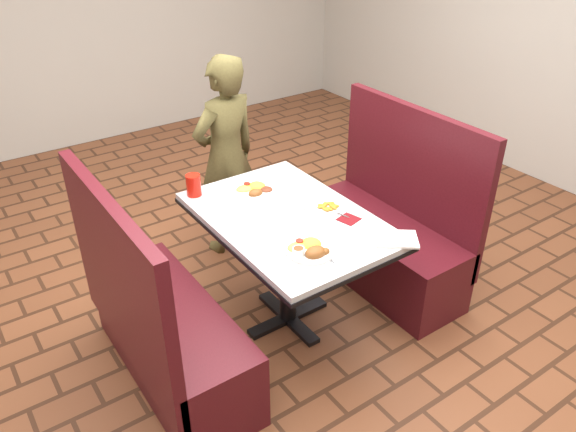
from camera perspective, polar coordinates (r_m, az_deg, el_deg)
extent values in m
plane|color=brown|center=(3.55, 0.00, -10.46)|extent=(7.00, 7.00, 0.00)
cube|color=#BBB8AF|center=(5.97, -20.88, 19.78)|extent=(6.00, 0.04, 2.80)
cube|color=silver|center=(3.12, 0.00, -0.28)|extent=(0.80, 1.20, 0.03)
cube|color=black|center=(3.14, 0.00, -0.71)|extent=(0.81, 1.21, 0.02)
cylinder|color=black|center=(3.33, 0.00, -5.82)|extent=(0.10, 0.10, 0.69)
cube|color=black|center=(3.54, 0.00, -10.28)|extent=(0.55, 0.08, 0.03)
cube|color=black|center=(3.54, 0.00, -10.28)|extent=(0.08, 0.55, 0.03)
cube|color=#4C1118|center=(3.15, -11.54, -12.30)|extent=(0.45, 1.20, 0.45)
cube|color=#4C1118|center=(2.80, -16.64, -6.69)|extent=(0.06, 1.20, 0.95)
cube|color=#4C1118|center=(3.81, 9.31, -3.51)|extent=(0.45, 1.20, 0.45)
cube|color=#4C1118|center=(3.71, 12.40, 3.71)|extent=(0.06, 1.20, 0.95)
imported|color=brown|center=(3.91, -6.30, 5.93)|extent=(0.57, 0.42, 1.43)
cylinder|color=white|center=(2.82, 2.29, -3.46)|extent=(0.26, 0.26, 0.02)
ellipsoid|color=yellow|center=(2.84, 2.36, -2.44)|extent=(0.11, 0.11, 0.05)
ellipsoid|color=#93BF4C|center=(2.81, 0.93, -2.91)|extent=(0.11, 0.09, 0.03)
cylinder|color=red|center=(2.84, 1.18, -2.51)|extent=(0.04, 0.04, 0.01)
ellipsoid|color=brown|center=(2.76, 2.81, -3.34)|extent=(0.11, 0.09, 0.06)
ellipsoid|color=brown|center=(2.78, 3.69, -3.40)|extent=(0.06, 0.05, 0.04)
cylinder|color=white|center=(2.76, 1.07, -3.64)|extent=(0.06, 0.06, 0.04)
cylinder|color=brown|center=(2.75, 1.07, -3.32)|extent=(0.05, 0.05, 0.00)
cylinder|color=white|center=(3.36, -3.30, 2.55)|extent=(0.26, 0.26, 0.02)
ellipsoid|color=yellow|center=(3.38, -3.20, 3.38)|extent=(0.11, 0.11, 0.05)
ellipsoid|color=#93BF4C|center=(3.36, -4.45, 3.01)|extent=(0.11, 0.09, 0.03)
cylinder|color=red|center=(3.39, -4.20, 3.31)|extent=(0.04, 0.04, 0.01)
ellipsoid|color=brown|center=(3.35, -2.23, 2.90)|extent=(0.08, 0.08, 0.03)
ellipsoid|color=brown|center=(3.30, -3.34, 2.64)|extent=(0.09, 0.07, 0.05)
cylinder|color=white|center=(3.19, 4.09, 0.83)|extent=(0.16, 0.16, 0.01)
cube|color=#5C0D12|center=(3.10, 6.19, -0.32)|extent=(0.13, 0.13, 0.00)
cube|color=silver|center=(3.14, 5.05, 0.27)|extent=(0.05, 0.14, 0.00)
cylinder|color=red|center=(3.34, -9.57, 3.11)|extent=(0.09, 0.09, 0.13)
cube|color=white|center=(2.95, 10.94, -2.32)|extent=(0.27, 0.26, 0.01)
cube|color=silver|center=(2.80, 3.78, -3.64)|extent=(0.04, 0.19, 0.00)
cube|color=silver|center=(2.81, 2.82, -3.57)|extent=(0.02, 0.16, 0.00)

